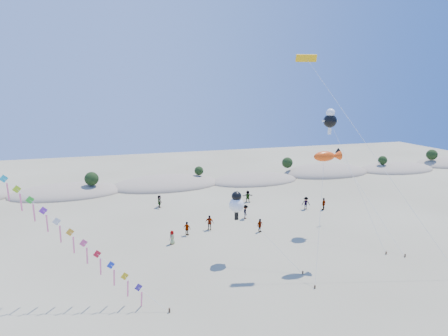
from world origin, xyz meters
TOP-DOWN VIEW (x-y plane):
  - dune_ridge at (1.06, 45.14)m, footprint 145.30×11.49m
  - kite_train at (-16.65, 13.95)m, footprint 21.97×12.73m
  - fish_kite at (10.96, 12.31)m, footprint 5.18×5.74m
  - cartoon_kite_low at (2.73, 14.64)m, footprint 5.48×5.77m
  - cartoon_kite_high at (16.14, 20.31)m, footprint 2.49×10.20m
  - parafoil_kite at (9.93, 14.46)m, footprint 11.77×10.54m
  - dark_kite at (18.85, 19.15)m, footprint 1.04×12.62m
  - beachgoers at (6.92, 26.79)m, footprint 23.01×14.61m

SIDE VIEW (x-z plane):
  - dune_ridge at x=1.06m, z-range -2.67..2.90m
  - beachgoers at x=6.92m, z-range -0.04..1.78m
  - cartoon_kite_low at x=2.73m, z-range 2.24..9.08m
  - dark_kite at x=18.85m, z-range 1.88..11.11m
  - kite_train at x=-16.65m, z-range 0.29..18.54m
  - fish_kite at x=10.96m, z-range 4.86..15.60m
  - cartoon_kite_high at x=16.14m, z-range 5.85..20.12m
  - parafoil_kite at x=9.93m, z-range 8.92..28.62m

